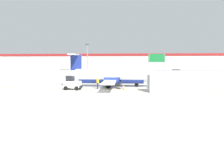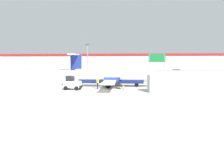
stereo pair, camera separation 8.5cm
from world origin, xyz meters
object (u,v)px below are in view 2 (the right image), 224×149
(traffic_cone_near_right, at_px, (80,84))
(parked_car_6, at_px, (177,72))
(parked_car_3, at_px, (115,74))
(parked_car_1, at_px, (79,73))
(commuter_airplane, at_px, (113,76))
(parked_car_4, at_px, (140,74))
(ground_crew_worker, at_px, (98,82))
(parked_car_2, at_px, (101,72))
(parked_car_5, at_px, (154,74))
(traffic_cone_near_left, at_px, (123,87))
(highway_sign, at_px, (157,60))
(baggage_tug, at_px, (72,83))
(apron_light_pole, at_px, (87,59))
(cargo_container, at_px, (158,83))
(parked_car_0, at_px, (64,72))

(traffic_cone_near_right, height_order, parked_car_6, parked_car_6)
(parked_car_3, bearing_deg, parked_car_1, -10.92)
(commuter_airplane, distance_m, parked_car_4, 19.94)
(ground_crew_worker, xyz_separation_m, parked_car_2, (-4.55, 31.42, -0.06))
(parked_car_4, bearing_deg, parked_car_2, 142.53)
(parked_car_2, xyz_separation_m, parked_car_4, (10.91, -8.98, 0.00))
(traffic_cone_near_right, xyz_separation_m, parked_car_4, (9.77, 19.21, 0.58))
(parked_car_5, height_order, parked_car_6, same)
(traffic_cone_near_right, height_order, parked_car_3, parked_car_3)
(traffic_cone_near_left, distance_m, parked_car_5, 24.07)
(ground_crew_worker, bearing_deg, traffic_cone_near_left, -2.17)
(commuter_airplane, distance_m, parked_car_6, 33.57)
(traffic_cone_near_left, relative_size, highway_sign, 0.12)
(ground_crew_worker, xyz_separation_m, parked_car_5, (9.69, 23.11, -0.06))
(baggage_tug, xyz_separation_m, parked_car_2, (-1.28, 32.58, 0.04))
(baggage_tug, height_order, parked_car_3, baggage_tug)
(apron_light_pole, distance_m, highway_sign, 15.12)
(cargo_container, height_order, highway_sign, highway_sign)
(commuter_airplane, bearing_deg, parked_car_2, 100.37)
(commuter_airplane, height_order, ground_crew_worker, commuter_airplane)
(commuter_airplane, relative_size, baggage_tug, 6.68)
(parked_car_0, distance_m, parked_car_1, 7.37)
(traffic_cone_near_left, bearing_deg, parked_car_0, 121.63)
(baggage_tug, bearing_deg, traffic_cone_near_left, 12.28)
(parked_car_0, relative_size, parked_car_1, 1.01)
(traffic_cone_near_right, bearing_deg, parked_car_4, 63.04)
(commuter_airplane, bearing_deg, apron_light_pole, 120.51)
(parked_car_6, bearing_deg, parked_car_3, -141.10)
(commuter_airplane, xyz_separation_m, parked_car_0, (-16.34, 26.20, -0.71))
(baggage_tug, bearing_deg, apron_light_pole, 97.84)
(traffic_cone_near_left, bearing_deg, commuter_airplane, 118.89)
(commuter_airplane, distance_m, parked_car_1, 23.84)
(commuter_airplane, xyz_separation_m, parked_car_6, (14.91, 30.07, -0.71))
(parked_car_0, xyz_separation_m, parked_car_5, (24.21, -6.13, 0.00))
(parked_car_4, relative_size, parked_car_6, 0.98)
(parked_car_3, xyz_separation_m, highway_sign, (9.49, -3.96, 3.24))
(ground_crew_worker, bearing_deg, baggage_tug, -159.88)
(parked_car_6, bearing_deg, commuter_airplane, -111.28)
(highway_sign, bearing_deg, traffic_cone_near_left, -108.72)
(ground_crew_worker, xyz_separation_m, cargo_container, (8.01, -2.10, 0.15))
(parked_car_3, bearing_deg, parked_car_6, -144.55)
(traffic_cone_near_left, relative_size, parked_car_6, 0.15)
(apron_light_pole, xyz_separation_m, highway_sign, (13.97, 5.80, -0.16))
(traffic_cone_near_left, bearing_deg, ground_crew_worker, 177.31)
(parked_car_3, bearing_deg, baggage_tug, 82.91)
(apron_light_pole, bearing_deg, parked_car_1, 112.64)
(commuter_airplane, xyz_separation_m, parked_car_5, (7.87, 20.07, -0.71))
(parked_car_1, relative_size, parked_car_5, 0.98)
(apron_light_pole, bearing_deg, parked_car_2, 91.13)
(traffic_cone_near_right, xyz_separation_m, parked_car_1, (-5.71, 20.98, 0.58))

